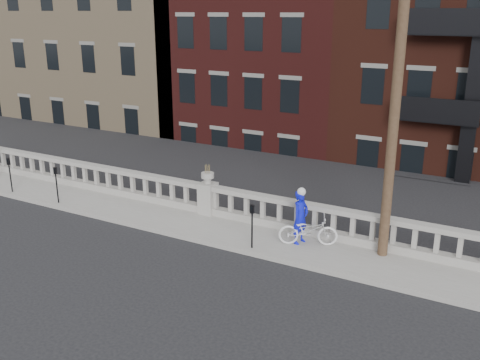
{
  "coord_description": "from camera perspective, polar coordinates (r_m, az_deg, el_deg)",
  "views": [
    {
      "loc": [
        9.48,
        -10.76,
        6.9
      ],
      "look_at": [
        1.69,
        3.2,
        1.83
      ],
      "focal_mm": 40.0,
      "sensor_mm": 36.0,
      "label": 1
    }
  ],
  "objects": [
    {
      "name": "ground",
      "position": [
        15.91,
        -11.12,
        -8.45
      ],
      "size": [
        120.0,
        120.0,
        0.0
      ],
      "primitive_type": "plane",
      "color": "black",
      "rests_on": "ground"
    },
    {
      "name": "utility_pole",
      "position": [
        14.82,
        16.47,
        10.45
      ],
      "size": [
        1.6,
        0.28,
        10.0
      ],
      "color": "#422D1E",
      "rests_on": "sidewalk"
    },
    {
      "name": "cyclist",
      "position": [
        16.2,
        6.48,
        -3.96
      ],
      "size": [
        0.53,
        0.68,
        1.65
      ],
      "primitive_type": "imported",
      "rotation": [
        0.0,
        0.0,
        1.32
      ],
      "color": "#0D12CC",
      "rests_on": "sidewalk"
    },
    {
      "name": "parking_meter_b",
      "position": [
        20.56,
        -19.01,
        -0.08
      ],
      "size": [
        0.1,
        0.09,
        1.36
      ],
      "color": "black",
      "rests_on": "sidewalk"
    },
    {
      "name": "balustrade",
      "position": [
        18.58,
        -3.43,
        -2.12
      ],
      "size": [
        28.0,
        0.34,
        1.03
      ],
      "color": "gray",
      "rests_on": "sidewalk"
    },
    {
      "name": "sidewalk",
      "position": [
        18.05,
        -5.02,
        -4.69
      ],
      "size": [
        32.0,
        2.2,
        0.15
      ],
      "primitive_type": "cube",
      "color": "gray",
      "rests_on": "ground"
    },
    {
      "name": "bicycle",
      "position": [
        16.23,
        7.28,
        -5.33
      ],
      "size": [
        1.87,
        1.3,
        0.93
      ],
      "primitive_type": "imported",
      "rotation": [
        0.0,
        0.0,
        2.0
      ],
      "color": "white",
      "rests_on": "sidewalk"
    },
    {
      "name": "parking_meter_c",
      "position": [
        15.74,
        1.3,
        -4.44
      ],
      "size": [
        0.1,
        0.09,
        1.36
      ],
      "color": "black",
      "rests_on": "sidewalk"
    },
    {
      "name": "parking_meter_a",
      "position": [
        22.45,
        -23.36,
        0.88
      ],
      "size": [
        0.1,
        0.09,
        1.36
      ],
      "color": "black",
      "rests_on": "sidewalk"
    },
    {
      "name": "lower_level",
      "position": [
        35.22,
        14.51,
        10.09
      ],
      "size": [
        80.0,
        44.0,
        20.8
      ],
      "color": "#605E59",
      "rests_on": "ground"
    },
    {
      "name": "planter_pedestal",
      "position": [
        18.52,
        -3.44,
        -1.56
      ],
      "size": [
        0.55,
        0.55,
        1.76
      ],
      "color": "gray",
      "rests_on": "sidewalk"
    }
  ]
}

